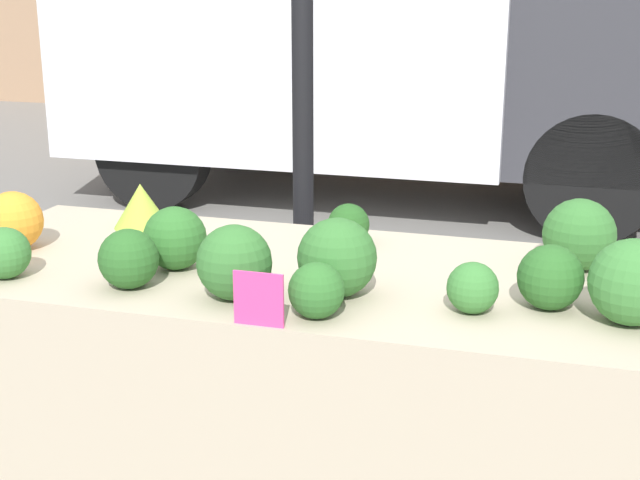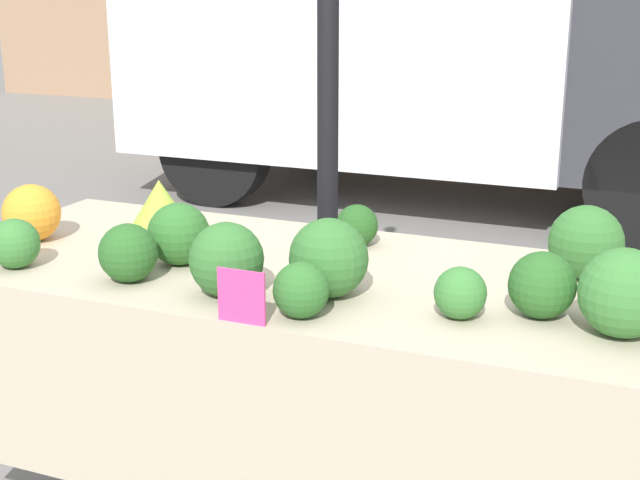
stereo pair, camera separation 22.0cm
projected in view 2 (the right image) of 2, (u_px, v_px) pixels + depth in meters
tent_pole at (328, 106)px, 2.89m from camera, size 0.07×0.07×2.28m
market_table at (310, 319)px, 2.20m from camera, size 2.01×0.80×0.84m
orange_cauliflower at (32, 213)px, 2.46m from camera, size 0.16×0.16×0.16m
romanesco_head at (160, 201)px, 2.65m from camera, size 0.16×0.16×0.13m
broccoli_head_0 at (460, 293)px, 1.90m from camera, size 0.11×0.11×0.11m
broccoli_head_1 at (179, 234)px, 2.26m from camera, size 0.16×0.16×0.16m
broccoli_head_2 at (329, 258)px, 2.03m from camera, size 0.18×0.18×0.18m
broccoli_head_3 at (586, 242)px, 2.15m from camera, size 0.18×0.18×0.18m
broccoli_head_4 at (542, 285)px, 1.91m from camera, size 0.15×0.15×0.15m
broccoli_head_5 at (624, 293)px, 1.80m from camera, size 0.19×0.19×0.19m
broccoli_head_6 at (128, 253)px, 2.13m from camera, size 0.14×0.14×0.14m
broccoli_head_7 at (226, 260)px, 2.03m from camera, size 0.17×0.17×0.17m
broccoli_head_8 at (357, 225)px, 2.42m from camera, size 0.12×0.12×0.12m
broccoli_head_9 at (15, 244)px, 2.24m from camera, size 0.13×0.13×0.13m
broccoli_head_10 at (301, 290)px, 1.91m from camera, size 0.12×0.12×0.12m
price_sign at (241, 297)px, 1.88m from camera, size 0.11×0.01×0.12m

